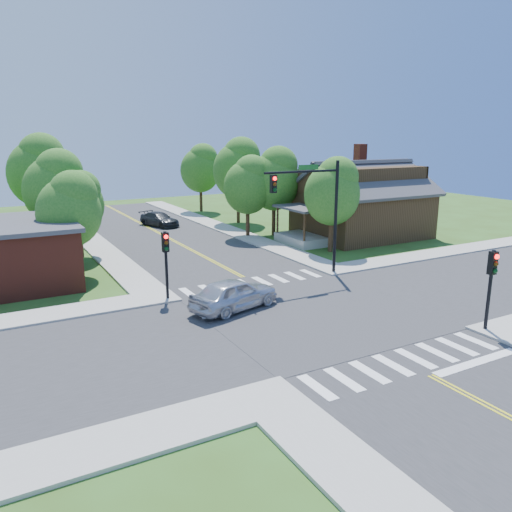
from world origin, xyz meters
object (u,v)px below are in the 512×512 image
signal_mast_ne (314,200)px  signal_pole_nw (166,253)px  house_ne (361,199)px  signal_pole_se (492,275)px  car_dgrey (159,220)px  car_silver (234,294)px

signal_mast_ne → signal_pole_nw: (-9.51, -0.01, -2.19)m
signal_pole_nw → house_ne: house_ne is taller
signal_pole_se → car_dgrey: size_ratio=0.76×
signal_pole_nw → car_dgrey: size_ratio=0.76×
signal_pole_se → signal_pole_nw: size_ratio=1.00×
signal_pole_nw → signal_pole_se: bearing=-45.0°
signal_mast_ne → house_ne: (11.19, 8.65, -1.52)m
signal_pole_nw → car_silver: bearing=-51.2°
signal_pole_se → house_ne: (9.51, 19.86, 0.67)m
house_ne → car_silver: (-18.23, -11.74, -2.50)m
signal_pole_se → car_silver: 12.06m
car_silver → car_dgrey: (4.31, 25.00, -0.16)m
signal_mast_ne → car_dgrey: signal_mast_ne is taller
signal_mast_ne → signal_pole_se: 11.55m
car_silver → signal_pole_nw: bearing=23.6°
signal_mast_ne → signal_pole_nw: size_ratio=1.89×
house_ne → car_dgrey: size_ratio=2.62×
signal_mast_ne → car_silver: bearing=-156.3°
signal_pole_nw → house_ne: 22.45m
house_ne → car_dgrey: house_ne is taller
signal_pole_se → signal_pole_nw: same height
signal_mast_ne → car_silver: 8.68m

